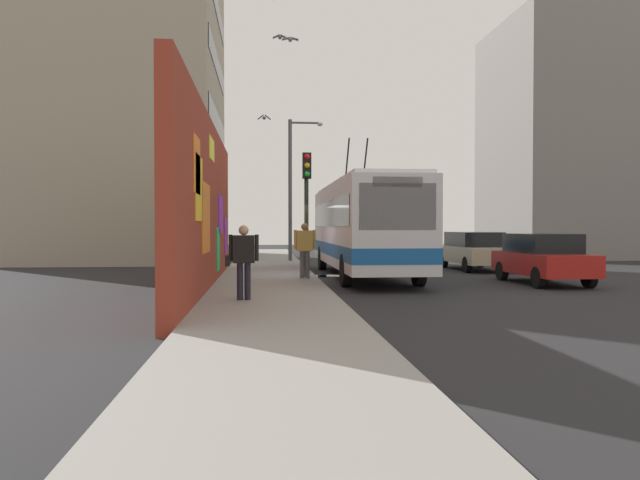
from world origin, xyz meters
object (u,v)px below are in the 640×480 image
pedestrian_at_curb (305,245)px  pedestrian_near_wall (243,256)px  street_lamp (294,180)px  city_bus (363,225)px  traffic_light (307,193)px  parked_car_champagne (474,250)px  parked_car_red (542,257)px

pedestrian_at_curb → pedestrian_near_wall: bearing=162.6°
pedestrian_at_curb → street_lamp: bearing=-1.0°
city_bus → traffic_light: 2.96m
city_bus → pedestrian_near_wall: size_ratio=6.78×
parked_car_champagne → traffic_light: bearing=123.3°
city_bus → parked_car_champagne: 6.13m
parked_car_red → traffic_light: bearing=78.9°
parked_car_champagne → street_lamp: size_ratio=0.68×
city_bus → parked_car_champagne: bearing=-59.4°
pedestrian_near_wall → parked_car_red: bearing=-63.2°
street_lamp → pedestrian_at_curb: bearing=179.0°
pedestrian_near_wall → traffic_light: size_ratio=0.41×
pedestrian_at_curb → city_bus: bearing=-45.5°
parked_car_red → traffic_light: 7.77m
parked_car_champagne → traffic_light: 9.04m
parked_car_champagne → city_bus: bearing=120.6°
pedestrian_near_wall → parked_car_champagne: bearing=-40.1°
parked_car_champagne → street_lamp: (5.01, 7.27, 3.24)m
pedestrian_at_curb → traffic_light: 1.76m
parked_car_red → traffic_light: (1.44, 7.35, 2.07)m
parked_car_champagne → pedestrian_at_curb: bearing=125.3°
pedestrian_at_curb → pedestrian_near_wall: pedestrian_at_curb is taller
pedestrian_near_wall → street_lamp: bearing=-7.0°
parked_car_red → pedestrian_at_curb: bearing=82.4°
city_bus → parked_car_champagne: size_ratio=2.43×
parked_car_red → parked_car_champagne: (6.28, -0.00, 0.00)m
street_lamp → city_bus: bearing=-165.6°
city_bus → pedestrian_at_curb: (-2.20, 2.24, -0.66)m
parked_car_red → parked_car_champagne: bearing=-0.0°
parked_car_red → pedestrian_near_wall: pedestrian_near_wall is taller
parked_car_red → pedestrian_near_wall: bearing=116.8°
city_bus → traffic_light: (-1.76, 2.15, 1.04)m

